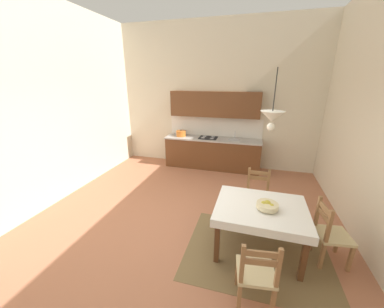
{
  "coord_description": "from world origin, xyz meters",
  "views": [
    {
      "loc": [
        1.09,
        -3.1,
        2.5
      ],
      "look_at": [
        -0.1,
        1.13,
        1.01
      ],
      "focal_mm": 20.55,
      "sensor_mm": 36.0,
      "label": 1
    }
  ],
  "objects_px": {
    "dining_chair_window_side": "(330,234)",
    "dining_chair_camera_side": "(256,274)",
    "dining_chair_kitchen_side": "(258,196)",
    "fruit_bowl": "(267,206)",
    "pendant_lamp": "(272,117)",
    "dining_table": "(260,214)",
    "kitchen_cabinetry": "(213,139)"
  },
  "relations": [
    {
      "from": "kitchen_cabinetry",
      "to": "dining_table",
      "type": "bearing_deg",
      "value": -67.59
    },
    {
      "from": "fruit_bowl",
      "to": "dining_chair_window_side",
      "type": "bearing_deg",
      "value": 6.29
    },
    {
      "from": "kitchen_cabinetry",
      "to": "dining_chair_camera_side",
      "type": "bearing_deg",
      "value": -72.79
    },
    {
      "from": "dining_table",
      "to": "dining_chair_camera_side",
      "type": "xyz_separation_m",
      "value": [
        -0.04,
        -0.92,
        -0.19
      ]
    },
    {
      "from": "dining_chair_kitchen_side",
      "to": "dining_chair_camera_side",
      "type": "height_order",
      "value": "same"
    },
    {
      "from": "dining_chair_camera_side",
      "to": "dining_table",
      "type": "bearing_deg",
      "value": 87.53
    },
    {
      "from": "kitchen_cabinetry",
      "to": "dining_chair_kitchen_side",
      "type": "relative_size",
      "value": 2.97
    },
    {
      "from": "dining_chair_window_side",
      "to": "fruit_bowl",
      "type": "xyz_separation_m",
      "value": [
        -0.89,
        -0.1,
        0.37
      ]
    },
    {
      "from": "kitchen_cabinetry",
      "to": "dining_chair_kitchen_side",
      "type": "height_order",
      "value": "kitchen_cabinetry"
    },
    {
      "from": "dining_chair_window_side",
      "to": "pendant_lamp",
      "type": "relative_size",
      "value": 1.16
    },
    {
      "from": "fruit_bowl",
      "to": "pendant_lamp",
      "type": "distance_m",
      "value": 1.23
    },
    {
      "from": "kitchen_cabinetry",
      "to": "fruit_bowl",
      "type": "distance_m",
      "value": 3.51
    },
    {
      "from": "dining_chair_window_side",
      "to": "dining_chair_kitchen_side",
      "type": "height_order",
      "value": "same"
    },
    {
      "from": "dining_table",
      "to": "dining_chair_kitchen_side",
      "type": "height_order",
      "value": "dining_chair_kitchen_side"
    },
    {
      "from": "dining_table",
      "to": "pendant_lamp",
      "type": "height_order",
      "value": "pendant_lamp"
    },
    {
      "from": "dining_chair_window_side",
      "to": "pendant_lamp",
      "type": "xyz_separation_m",
      "value": [
        -0.94,
        0.1,
        1.59
      ]
    },
    {
      "from": "dining_chair_window_side",
      "to": "fruit_bowl",
      "type": "relative_size",
      "value": 3.1
    },
    {
      "from": "dining_chair_window_side",
      "to": "dining_table",
      "type": "bearing_deg",
      "value": -177.31
    },
    {
      "from": "kitchen_cabinetry",
      "to": "dining_chair_camera_side",
      "type": "height_order",
      "value": "kitchen_cabinetry"
    },
    {
      "from": "dining_chair_window_side",
      "to": "dining_chair_camera_side",
      "type": "distance_m",
      "value": 1.39
    },
    {
      "from": "kitchen_cabinetry",
      "to": "fruit_bowl",
      "type": "bearing_deg",
      "value": -66.77
    },
    {
      "from": "kitchen_cabinetry",
      "to": "dining_chair_window_side",
      "type": "bearing_deg",
      "value": -54.01
    },
    {
      "from": "dining_chair_kitchen_side",
      "to": "dining_chair_window_side",
      "type": "bearing_deg",
      "value": -40.97
    },
    {
      "from": "dining_chair_kitchen_side",
      "to": "fruit_bowl",
      "type": "xyz_separation_m",
      "value": [
        0.1,
        -0.95,
        0.37
      ]
    },
    {
      "from": "dining_chair_kitchen_side",
      "to": "fruit_bowl",
      "type": "bearing_deg",
      "value": -84.26
    },
    {
      "from": "fruit_bowl",
      "to": "pendant_lamp",
      "type": "xyz_separation_m",
      "value": [
        -0.06,
        0.2,
        1.22
      ]
    },
    {
      "from": "dining_table",
      "to": "dining_chair_camera_side",
      "type": "distance_m",
      "value": 0.94
    },
    {
      "from": "fruit_bowl",
      "to": "pendant_lamp",
      "type": "bearing_deg",
      "value": 106.11
    },
    {
      "from": "dining_chair_kitchen_side",
      "to": "pendant_lamp",
      "type": "bearing_deg",
      "value": -87.15
    },
    {
      "from": "kitchen_cabinetry",
      "to": "dining_chair_window_side",
      "type": "height_order",
      "value": "kitchen_cabinetry"
    },
    {
      "from": "dining_chair_window_side",
      "to": "dining_chair_camera_side",
      "type": "bearing_deg",
      "value": -135.97
    },
    {
      "from": "fruit_bowl",
      "to": "dining_chair_kitchen_side",
      "type": "bearing_deg",
      "value": 95.74
    }
  ]
}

